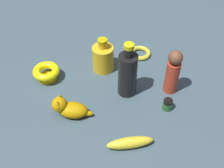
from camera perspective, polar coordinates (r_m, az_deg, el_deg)
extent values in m
plane|color=#384C56|center=(1.15, 0.00, -1.65)|extent=(2.00, 2.00, 0.00)
cylinder|color=black|center=(1.09, 2.99, 1.76)|extent=(0.07, 0.07, 0.18)
cylinder|color=black|center=(1.03, 3.21, 6.10)|extent=(0.03, 0.03, 0.04)
cylinder|color=gold|center=(1.01, 3.27, 7.24)|extent=(0.04, 0.04, 0.02)
cylinder|color=#D4AF07|center=(1.23, -12.25, 1.24)|extent=(0.08, 0.08, 0.01)
torus|color=yellow|center=(1.21, -12.49, 2.41)|extent=(0.11, 0.11, 0.03)
ellipsoid|color=gold|center=(0.98, 3.46, -11.16)|extent=(0.10, 0.16, 0.04)
cylinder|color=gold|center=(1.22, -1.73, 4.92)|extent=(0.09, 0.09, 0.11)
cylinder|color=gold|center=(1.17, -1.81, 7.50)|extent=(0.03, 0.03, 0.03)
cylinder|color=#B69F09|center=(1.16, -1.83, 8.29)|extent=(0.04, 0.04, 0.01)
torus|color=gold|center=(1.32, 5.38, 5.93)|extent=(0.09, 0.09, 0.02)
cylinder|color=#295C29|center=(1.11, 10.55, -4.08)|extent=(0.04, 0.04, 0.03)
cylinder|color=yellow|center=(1.10, 10.64, -3.65)|extent=(0.03, 0.03, 0.00)
cylinder|color=black|center=(1.09, 10.70, -3.34)|extent=(0.03, 0.03, 0.01)
ellipsoid|color=#B28105|center=(1.07, -7.52, -4.97)|extent=(0.12, 0.12, 0.05)
sphere|color=#B28105|center=(1.06, -10.04, -3.88)|extent=(0.06, 0.06, 0.06)
cone|color=#B28105|center=(1.03, -10.40, -3.64)|extent=(0.02, 0.02, 0.02)
cone|color=#B28105|center=(1.05, -10.00, -2.41)|extent=(0.02, 0.02, 0.02)
ellipsoid|color=#B28105|center=(1.07, -4.93, -5.59)|extent=(0.05, 0.05, 0.02)
cylinder|color=#AC3722|center=(1.14, 11.38, 1.31)|extent=(0.07, 0.07, 0.14)
sphere|color=brown|center=(1.07, 12.08, 4.98)|extent=(0.05, 0.05, 0.05)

